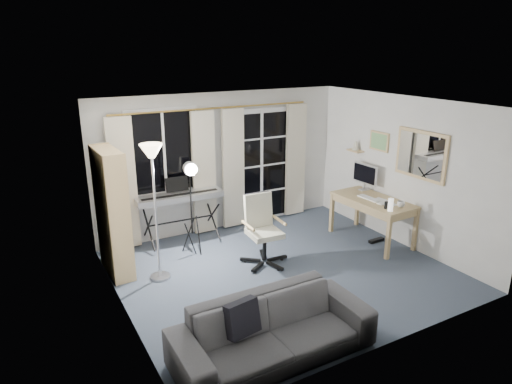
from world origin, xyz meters
TOP-DOWN VIEW (x-y plane):
  - floor at (0.00, 0.00)m, footprint 4.50×4.00m
  - window at (-1.05, 1.97)m, footprint 1.20×0.08m
  - french_door at (0.75, 1.97)m, footprint 1.32×0.09m
  - curtains at (-0.14, 1.88)m, footprint 3.60×0.07m
  - bookshelf at (-2.12, 1.15)m, footprint 0.32×0.85m
  - torchiere_lamp at (-1.62, 0.68)m, footprint 0.32×0.32m
  - keyboard_piano at (-0.91, 1.70)m, footprint 1.43×0.72m
  - studio_light at (-0.92, 1.16)m, footprint 0.29×0.30m
  - office_chair at (-0.10, 0.46)m, footprint 0.70×0.73m
  - desk at (1.88, 0.22)m, footprint 0.75×1.40m
  - monitor at (2.08, 0.67)m, footprint 0.18×0.53m
  - desk_clutter at (1.82, -0.01)m, footprint 0.41×0.84m
  - mug at (1.98, -0.28)m, footprint 0.12×0.10m
  - wall_mirror at (2.22, -0.35)m, footprint 0.04×0.94m
  - framed_print at (2.23, 0.55)m, footprint 0.03×0.42m
  - wall_shelf at (2.16, 1.05)m, footprint 0.16×0.30m
  - sofa at (-1.11, -1.55)m, footprint 2.13×0.62m

SIDE VIEW (x-z plane):
  - floor at x=0.00m, z-range -0.02..0.00m
  - sofa at x=-1.11m, z-range 0.00..0.83m
  - desk_clutter at x=1.82m, z-range 0.11..1.04m
  - office_chair at x=-0.10m, z-range 0.09..1.14m
  - desk at x=1.88m, z-range 0.28..1.01m
  - keyboard_piano at x=-0.91m, z-range 0.26..1.29m
  - mug at x=1.98m, z-range 0.73..0.85m
  - bookshelf at x=-2.12m, z-range -0.05..1.77m
  - monitor at x=2.08m, z-range 0.78..1.24m
  - french_door at x=0.75m, z-range -0.03..2.08m
  - curtains at x=-0.14m, z-range 0.03..2.16m
  - studio_light at x=-0.92m, z-range 0.46..1.99m
  - wall_shelf at x=2.16m, z-range 1.32..1.50m
  - window at x=-1.05m, z-range 0.80..2.20m
  - torchiere_lamp at x=-1.62m, z-range 0.59..2.50m
  - wall_mirror at x=2.22m, z-range 1.18..1.92m
  - framed_print at x=2.23m, z-range 1.44..1.76m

